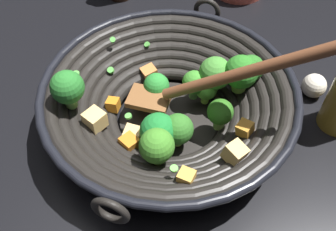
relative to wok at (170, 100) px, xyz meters
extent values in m
plane|color=black|center=(0.00, 0.00, -0.06)|extent=(4.00, 4.00, 0.00)
cylinder|color=black|center=(0.00, 0.00, -0.05)|extent=(0.17, 0.17, 0.01)
torus|color=black|center=(0.00, 0.00, -0.04)|extent=(0.23, 0.23, 0.02)
torus|color=black|center=(0.00, 0.00, -0.03)|extent=(0.26, 0.26, 0.02)
torus|color=black|center=(0.00, 0.00, -0.02)|extent=(0.28, 0.28, 0.02)
torus|color=black|center=(0.00, 0.00, -0.01)|extent=(0.31, 0.31, 0.02)
torus|color=black|center=(0.00, 0.00, 0.00)|extent=(0.34, 0.34, 0.02)
torus|color=black|center=(0.00, 0.00, 0.01)|extent=(0.37, 0.37, 0.02)
torus|color=black|center=(0.00, 0.00, 0.02)|extent=(0.40, 0.40, 0.02)
torus|color=black|center=(0.00, 0.00, 0.03)|extent=(0.42, 0.42, 0.01)
torus|color=black|center=(-0.06, 0.21, 0.03)|extent=(0.05, 0.02, 0.05)
torus|color=black|center=(0.06, -0.21, 0.03)|extent=(0.05, 0.02, 0.05)
cylinder|color=#6CA13D|center=(-0.04, 0.02, -0.03)|extent=(0.03, 0.03, 0.02)
sphere|color=#2A8531|center=(-0.04, 0.02, -0.01)|extent=(0.05, 0.05, 0.05)
cylinder|color=#689F4E|center=(0.02, -0.06, -0.04)|extent=(0.03, 0.03, 0.02)
sphere|color=#1C762E|center=(0.02, -0.06, 0.00)|extent=(0.06, 0.06, 0.06)
cylinder|color=olive|center=(0.08, 0.09, 0.00)|extent=(0.03, 0.03, 0.02)
sphere|color=#297521|center=(0.08, 0.09, 0.03)|extent=(0.06, 0.06, 0.06)
cylinder|color=#87B555|center=(0.08, 0.12, 0.00)|extent=(0.02, 0.02, 0.02)
sphere|color=#296B22|center=(0.08, 0.12, 0.03)|extent=(0.05, 0.05, 0.05)
cylinder|color=#84BD47|center=(0.04, -0.10, -0.01)|extent=(0.03, 0.03, 0.03)
sphere|color=#3E8427|center=(0.04, -0.10, 0.02)|extent=(0.05, 0.05, 0.05)
cylinder|color=#659C44|center=(0.04, 0.08, -0.02)|extent=(0.03, 0.03, 0.03)
sphere|color=#418932|center=(0.04, 0.08, 0.02)|extent=(0.06, 0.06, 0.06)
cylinder|color=#89C345|center=(0.03, 0.06, -0.03)|extent=(0.02, 0.02, 0.02)
sphere|color=#519D35|center=(0.03, 0.06, -0.01)|extent=(0.04, 0.04, 0.04)
cylinder|color=#75B655|center=(-0.11, -0.11, 0.02)|extent=(0.03, 0.03, 0.02)
sphere|color=#267229|center=(-0.11, -0.11, 0.06)|extent=(0.05, 0.05, 0.05)
cylinder|color=#85B159|center=(0.08, 0.02, -0.02)|extent=(0.02, 0.02, 0.02)
sphere|color=#2C661C|center=(0.08, 0.02, 0.00)|extent=(0.04, 0.04, 0.04)
cylinder|color=#7BA63D|center=(0.04, -0.04, -0.03)|extent=(0.03, 0.03, 0.02)
sphere|color=#2F6C24|center=(0.04, -0.04, -0.01)|extent=(0.05, 0.05, 0.05)
cylinder|color=#568E4B|center=(0.01, 0.05, -0.02)|extent=(0.02, 0.02, 0.02)
sphere|color=#3A882A|center=(0.01, 0.05, 0.00)|extent=(0.04, 0.04, 0.04)
cube|color=#DDB063|center=(0.14, -0.04, 0.02)|extent=(0.04, 0.03, 0.03)
cube|color=#D67C3F|center=(-0.08, 0.05, -0.03)|extent=(0.04, 0.04, 0.03)
cube|color=#C5822C|center=(0.13, 0.01, 0.01)|extent=(0.03, 0.02, 0.03)
cube|color=gold|center=(0.11, -0.11, 0.01)|extent=(0.03, 0.03, 0.02)
cube|color=orange|center=(-0.08, -0.05, -0.02)|extent=(0.03, 0.03, 0.02)
cube|color=#C96F1C|center=(-0.01, -0.09, -0.03)|extent=(0.03, 0.03, 0.03)
cube|color=#DBB06A|center=(-0.02, -0.07, -0.03)|extent=(0.04, 0.04, 0.03)
cube|color=#E7BD72|center=(-0.07, -0.10, 0.00)|extent=(0.03, 0.03, 0.03)
cylinder|color=#56B247|center=(-0.04, -0.06, -0.01)|extent=(0.02, 0.02, 0.01)
cylinder|color=#56B247|center=(-0.11, 0.09, 0.00)|extent=(0.02, 0.02, 0.01)
cylinder|color=#56B247|center=(-0.01, -0.03, -0.02)|extent=(0.02, 0.02, 0.01)
cylinder|color=#6BC651|center=(0.09, -0.12, 0.02)|extent=(0.02, 0.02, 0.00)
cylinder|color=#99D166|center=(0.02, -0.05, -0.01)|extent=(0.02, 0.02, 0.00)
cylinder|color=#56B247|center=(-0.14, -0.07, 0.04)|extent=(0.02, 0.02, 0.01)
cylinder|color=#56B247|center=(-0.15, 0.04, 0.03)|extent=(0.01, 0.01, 0.01)
cylinder|color=#56B247|center=(-0.13, 0.00, 0.00)|extent=(0.01, 0.02, 0.01)
cylinder|color=#6BC651|center=(-0.12, -0.10, 0.03)|extent=(0.02, 0.02, 0.01)
cube|color=brown|center=(-0.04, -0.01, -0.01)|extent=(0.08, 0.07, 0.01)
cylinder|color=brown|center=(0.10, 0.03, 0.09)|extent=(0.23, 0.09, 0.17)
sphere|color=silver|center=(0.18, 0.21, -0.03)|extent=(0.04, 0.04, 0.04)
camera|label=1|loc=(0.24, -0.35, 0.48)|focal=41.32mm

